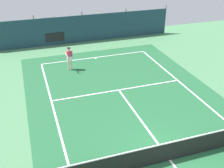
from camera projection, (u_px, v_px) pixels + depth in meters
name	position (u px, v px, depth m)	size (l,w,h in m)	color
ground_plane	(170.00, 160.00, 11.69)	(36.00, 36.00, 0.00)	#4C8456
court_surface	(170.00, 160.00, 11.69)	(11.02, 26.60, 0.01)	#236038
tennis_net	(171.00, 151.00, 11.46)	(10.12, 0.10, 1.10)	black
back_fence	(82.00, 33.00, 25.06)	(16.30, 0.98, 2.70)	#1E3D4C
tennis_player	(69.00, 57.00, 19.26)	(0.57, 0.82, 1.64)	beige
tennis_ball_near_player	(117.00, 55.00, 22.09)	(0.07, 0.07, 0.07)	#CCDB33
tennis_ball_midcourt	(79.00, 100.00, 16.00)	(0.07, 0.07, 0.07)	#CCDB33
parked_car	(51.00, 29.00, 25.58)	(2.08, 4.23, 1.68)	black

